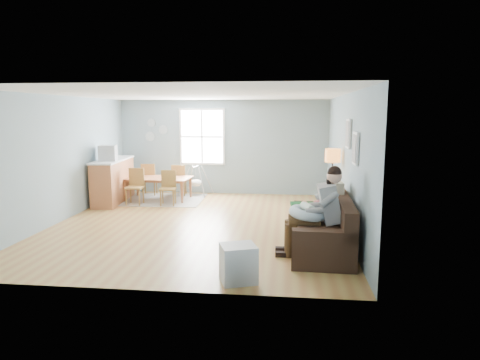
# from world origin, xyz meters

# --- Properties ---
(room) EXTENTS (8.40, 9.40, 3.90)m
(room) POSITION_xyz_m (0.00, 0.00, 2.42)
(room) COLOR #AD743D
(window) EXTENTS (1.32, 0.08, 1.62)m
(window) POSITION_xyz_m (-0.60, 3.46, 1.65)
(window) COLOR white
(window) RESTS_ON room
(pictures) EXTENTS (0.05, 1.34, 0.74)m
(pictures) POSITION_xyz_m (2.97, -1.05, 1.85)
(pictures) COLOR white
(pictures) RESTS_ON room
(wall_plates) EXTENTS (0.67, 0.02, 0.66)m
(wall_plates) POSITION_xyz_m (-2.00, 3.47, 1.83)
(wall_plates) COLOR #8898A3
(wall_plates) RESTS_ON room
(sofa) EXTENTS (1.02, 2.26, 0.91)m
(sofa) POSITION_xyz_m (2.52, -1.49, 0.32)
(sofa) COLOR black
(sofa) RESTS_ON room
(green_throw) EXTENTS (1.05, 0.92, 0.04)m
(green_throw) POSITION_xyz_m (2.45, -0.75, 0.57)
(green_throw) COLOR #135523
(green_throw) RESTS_ON sofa
(beige_pillow) EXTENTS (0.18, 0.56, 0.55)m
(beige_pillow) POSITION_xyz_m (2.77, -0.92, 0.83)
(beige_pillow) COLOR #BAAC8E
(beige_pillow) RESTS_ON sofa
(father) EXTENTS (1.07, 0.49, 1.49)m
(father) POSITION_xyz_m (2.37, -1.81, 0.79)
(father) COLOR gray
(father) RESTS_ON sofa
(nursing_pillow) EXTENTS (0.71, 0.69, 0.25)m
(nursing_pillow) POSITION_xyz_m (2.20, -1.81, 0.71)
(nursing_pillow) COLOR silver
(nursing_pillow) RESTS_ON father
(infant) EXTENTS (0.25, 0.42, 0.15)m
(infant) POSITION_xyz_m (2.19, -1.77, 0.80)
(infant) COLOR silver
(infant) RESTS_ON nursing_pillow
(toddler) EXTENTS (0.56, 0.29, 0.86)m
(toddler) POSITION_xyz_m (2.44, -1.28, 0.75)
(toddler) COLOR silver
(toddler) RESTS_ON sofa
(floor_lamp) EXTENTS (0.32, 0.32, 1.59)m
(floor_lamp) POSITION_xyz_m (2.80, 0.38, 1.31)
(floor_lamp) COLOR black
(floor_lamp) RESTS_ON room
(storage_cube) EXTENTS (0.59, 0.56, 0.53)m
(storage_cube) POSITION_xyz_m (1.19, -3.07, 0.26)
(storage_cube) COLOR silver
(storage_cube) RESTS_ON room
(rug) EXTENTS (2.46, 1.90, 0.01)m
(rug) POSITION_xyz_m (-1.60, 2.35, 0.01)
(rug) COLOR gray
(rug) RESTS_ON room
(dining_table) EXTENTS (1.78, 1.06, 0.61)m
(dining_table) POSITION_xyz_m (-1.60, 2.35, 0.30)
(dining_table) COLOR brown
(dining_table) RESTS_ON rug
(chair_sw) EXTENTS (0.43, 0.43, 0.93)m
(chair_sw) POSITION_xyz_m (-2.01, 1.75, 0.53)
(chair_sw) COLOR olive
(chair_sw) RESTS_ON rug
(chair_se) EXTENTS (0.44, 0.44, 0.88)m
(chair_se) POSITION_xyz_m (-1.16, 1.77, 0.50)
(chair_se) COLOR olive
(chair_se) RESTS_ON rug
(chair_nw) EXTENTS (0.46, 0.46, 0.92)m
(chair_nw) POSITION_xyz_m (-2.04, 2.93, 0.52)
(chair_nw) COLOR olive
(chair_nw) RESTS_ON rug
(chair_ne) EXTENTS (0.44, 0.44, 0.90)m
(chair_ne) POSITION_xyz_m (-1.18, 2.96, 0.51)
(chair_ne) COLOR olive
(chair_ne) RESTS_ON rug
(counter) EXTENTS (0.76, 2.07, 1.14)m
(counter) POSITION_xyz_m (-2.70, 1.98, 0.58)
(counter) COLOR brown
(counter) RESTS_ON room
(monitor) EXTENTS (0.48, 0.47, 0.39)m
(monitor) POSITION_xyz_m (-2.65, 1.60, 1.33)
(monitor) COLOR #B2B3B7
(monitor) RESTS_ON counter
(baby_swing) EXTENTS (0.91, 0.92, 0.83)m
(baby_swing) POSITION_xyz_m (-0.73, 3.10, 0.37)
(baby_swing) COLOR #B2B3B7
(baby_swing) RESTS_ON room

